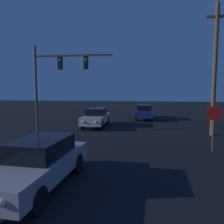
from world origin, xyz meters
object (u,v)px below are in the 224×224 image
object	(u,v)px
car_near	(39,162)
car_far	(144,112)
car_mid	(96,117)
traffic_signal_mast	(55,74)
utility_pole	(215,69)
stop_sign	(214,120)

from	to	relation	value
car_near	car_far	size ratio (longest dim) A/B	1.01
car_mid	traffic_signal_mast	distance (m)	5.01
car_far	utility_pole	xyz separation A→B (m)	(4.51, -7.65, 3.68)
utility_pole	car_near	bearing A→B (deg)	-131.42
car_far	stop_sign	bearing A→B (deg)	-74.10
car_near	car_mid	bearing A→B (deg)	-83.48
car_near	car_far	world-z (taller)	same
traffic_signal_mast	stop_sign	size ratio (longest dim) A/B	2.71
car_far	stop_sign	xyz separation A→B (m)	(3.29, -11.78, 0.81)
traffic_signal_mast	utility_pole	xyz separation A→B (m)	(10.97, 0.29, 0.28)
traffic_signal_mast	car_near	bearing A→B (deg)	-71.30
car_mid	utility_pole	bearing A→B (deg)	164.21
car_mid	utility_pole	size ratio (longest dim) A/B	0.54
car_far	stop_sign	distance (m)	12.26
car_mid	stop_sign	bearing A→B (deg)	138.41
stop_sign	car_mid	bearing A→B (deg)	137.96
car_far	car_mid	bearing A→B (deg)	-127.93
car_near	stop_sign	xyz separation A→B (m)	(6.78, 4.93, 0.81)
car_far	utility_pole	size ratio (longest dim) A/B	0.54
car_mid	car_near	bearing A→B (deg)	93.27
car_near	car_mid	distance (m)	11.58
traffic_signal_mast	utility_pole	size ratio (longest dim) A/B	0.72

